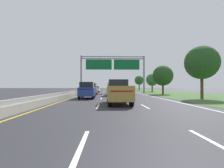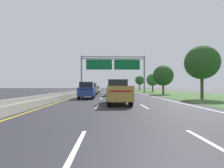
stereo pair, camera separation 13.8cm
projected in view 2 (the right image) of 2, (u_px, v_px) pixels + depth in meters
The scene contains 15 objects.
ground_plane at pixel (112, 93), 38.28m from camera, with size 220.00×220.00×0.00m, color #2B2B30.
lane_striping at pixel (112, 94), 37.82m from camera, with size 11.96×106.00×0.01m.
grass_verge_right at pixel (176, 93), 38.65m from camera, with size 14.00×110.00×0.02m, color #3D602D.
median_barrier_concrete at pixel (82, 92), 38.11m from camera, with size 0.60×110.00×0.85m.
overhead_sign_gantry at pixel (113, 66), 41.08m from camera, with size 15.06×0.42×8.70m.
pickup_truck_gold at pixel (118, 92), 15.64m from camera, with size 2.09×5.43×2.20m.
car_white_left_lane_sedan at pixel (96, 89), 44.55m from camera, with size 1.89×4.43×1.57m.
car_red_centre_lane_suv at pixel (113, 89), 29.12m from camera, with size 1.95×4.72×2.11m.
car_blue_left_lane_suv at pixel (87, 90), 22.73m from camera, with size 1.97×4.73×2.11m.
car_grey_left_lane_suv at pixel (92, 89), 31.85m from camera, with size 1.93×4.71×2.11m.
car_black_right_lane_suv at pixel (124, 88), 52.74m from camera, with size 1.95×4.72×2.11m.
roadside_tree_near at pixel (202, 63), 22.15m from camera, with size 4.22×4.22×6.69m.
roadside_tree_mid at pixel (163, 76), 34.48m from camera, with size 3.99×3.99×5.66m.
roadside_tree_far at pixel (153, 80), 49.48m from camera, with size 3.43×3.43×5.10m.
roadside_tree_distant at pixel (140, 80), 62.76m from camera, with size 3.24×3.24×5.31m.
Camera 2 is at (-1.04, -3.29, 1.60)m, focal length 28.27 mm.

